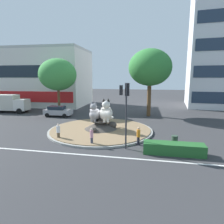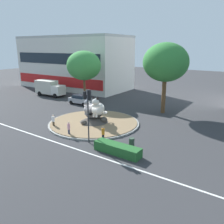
% 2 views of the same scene
% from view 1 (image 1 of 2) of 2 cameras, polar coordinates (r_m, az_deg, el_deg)
% --- Properties ---
extents(ground_plane, '(160.00, 160.00, 0.00)m').
position_cam_1_polar(ground_plane, '(22.37, -3.31, -5.49)').
color(ground_plane, '#333335').
extents(lane_centreline, '(112.00, 0.20, 0.01)m').
position_cam_1_polar(lane_centreline, '(15.97, -9.78, -12.11)').
color(lane_centreline, silver).
rests_on(lane_centreline, ground).
extents(roundabout_island, '(11.70, 11.70, 1.21)m').
position_cam_1_polar(roundabout_island, '(22.30, -3.28, -4.72)').
color(roundabout_island, gray).
rests_on(roundabout_island, ground).
extents(cat_statue_grey, '(1.47, 2.22, 2.19)m').
position_cam_1_polar(cat_statue_grey, '(21.97, -5.04, -0.42)').
color(cat_statue_grey, gray).
rests_on(cat_statue_grey, roundabout_island).
extents(cat_statue_white, '(1.82, 2.83, 2.59)m').
position_cam_1_polar(cat_statue_white, '(21.69, -1.68, -0.13)').
color(cat_statue_white, silver).
rests_on(cat_statue_white, roundabout_island).
extents(traffic_light_mast, '(0.78, 0.46, 5.55)m').
position_cam_1_polar(traffic_light_mast, '(16.08, 4.02, 3.08)').
color(traffic_light_mast, '#2D2D33').
rests_on(traffic_light_mast, ground).
extents(shophouse_block, '(26.99, 12.57, 12.02)m').
position_cam_1_polar(shophouse_block, '(48.31, -23.40, 9.26)').
color(shophouse_block, silver).
rests_on(shophouse_block, ground).
extents(clipped_hedge_strip, '(4.70, 1.20, 0.90)m').
position_cam_1_polar(clipped_hedge_strip, '(16.39, 17.58, -10.18)').
color(clipped_hedge_strip, '#235B28').
rests_on(clipped_hedge_strip, ground).
extents(broadleaf_tree_behind_island, '(6.01, 6.01, 9.02)m').
position_cam_1_polar(broadleaf_tree_behind_island, '(33.16, -15.61, 10.49)').
color(broadleaf_tree_behind_island, brown).
rests_on(broadleaf_tree_behind_island, ground).
extents(second_tree_near_tower, '(6.54, 6.54, 10.30)m').
position_cam_1_polar(second_tree_near_tower, '(30.88, 11.07, 12.63)').
color(second_tree_near_tower, brown).
rests_on(second_tree_near_tower, ground).
extents(pedestrian_white_shirt, '(0.36, 0.36, 1.61)m').
position_cam_1_polar(pedestrian_white_shirt, '(19.62, -15.44, -5.51)').
color(pedestrian_white_shirt, brown).
rests_on(pedestrian_white_shirt, ground).
extents(pedestrian_orange_shirt, '(0.32, 0.32, 1.64)m').
position_cam_1_polar(pedestrian_orange_shirt, '(17.67, 7.74, -6.87)').
color(pedestrian_orange_shirt, black).
rests_on(pedestrian_orange_shirt, ground).
extents(pedestrian_pink_shirt, '(0.30, 0.30, 1.64)m').
position_cam_1_polar(pedestrian_pink_shirt, '(17.42, -5.98, -7.05)').
color(pedestrian_pink_shirt, '#33384C').
rests_on(pedestrian_pink_shirt, ground).
extents(sedan_on_far_lane, '(4.28, 2.05, 1.62)m').
position_cam_1_polar(sedan_on_far_lane, '(31.43, -15.59, 0.26)').
color(sedan_on_far_lane, '#99999E').
rests_on(sedan_on_far_lane, ground).
extents(delivery_box_truck, '(6.60, 2.81, 3.09)m').
position_cam_1_polar(delivery_box_truck, '(38.26, -27.98, 2.35)').
color(delivery_box_truck, silver).
rests_on(delivery_box_truck, ground).
extents(litter_bin, '(0.56, 0.56, 0.90)m').
position_cam_1_polar(litter_bin, '(18.42, 17.82, -7.95)').
color(litter_bin, '#2D4233').
rests_on(litter_bin, ground).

